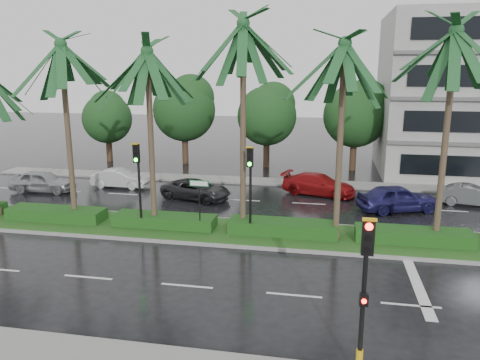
% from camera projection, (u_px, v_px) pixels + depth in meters
% --- Properties ---
extents(ground, '(120.00, 120.00, 0.00)m').
position_uv_depth(ground, '(218.00, 240.00, 22.26)').
color(ground, black).
rests_on(ground, ground).
extents(far_sidewalk, '(40.00, 2.00, 0.12)m').
position_uv_depth(far_sidewalk, '(256.00, 181.00, 33.73)').
color(far_sidewalk, gray).
rests_on(far_sidewalk, ground).
extents(median, '(36.00, 4.00, 0.15)m').
position_uv_depth(median, '(222.00, 231.00, 23.20)').
color(median, gray).
rests_on(median, ground).
extents(hedge, '(35.20, 1.40, 0.60)m').
position_uv_depth(hedge, '(222.00, 224.00, 23.12)').
color(hedge, '#124015').
rests_on(hedge, median).
extents(lane_markings, '(34.00, 13.06, 0.01)m').
position_uv_depth(lane_markings, '(280.00, 247.00, 21.30)').
color(lane_markings, silver).
rests_on(lane_markings, ground).
extents(palm_row, '(26.30, 4.20, 10.57)m').
position_uv_depth(palm_row, '(195.00, 60.00, 21.55)').
color(palm_row, '#423626').
rests_on(palm_row, median).
extents(signal_near, '(0.34, 0.45, 4.36)m').
position_uv_depth(signal_near, '(364.00, 292.00, 11.62)').
color(signal_near, black).
rests_on(signal_near, near_sidewalk).
extents(signal_median_left, '(0.34, 0.42, 4.36)m').
position_uv_depth(signal_median_left, '(138.00, 173.00, 22.58)').
color(signal_median_left, black).
rests_on(signal_median_left, median).
extents(signal_median_right, '(0.34, 0.42, 4.36)m').
position_uv_depth(signal_median_right, '(250.00, 178.00, 21.59)').
color(signal_median_right, black).
rests_on(signal_median_right, median).
extents(street_sign, '(0.95, 0.09, 2.60)m').
position_uv_depth(street_sign, '(199.00, 193.00, 22.42)').
color(street_sign, black).
rests_on(street_sign, median).
extents(bg_trees, '(32.51, 5.23, 7.56)m').
position_uv_depth(bg_trees, '(273.00, 112.00, 37.95)').
color(bg_trees, '#382B19').
rests_on(bg_trees, ground).
extents(car_silver, '(1.97, 4.31, 1.43)m').
position_uv_depth(car_silver, '(43.00, 181.00, 30.84)').
color(car_silver, '#9A9EA1').
rests_on(car_silver, ground).
extents(car_white, '(1.37, 3.87, 1.27)m').
position_uv_depth(car_white, '(120.00, 178.00, 32.02)').
color(car_white, '#B6B6B6').
rests_on(car_white, ground).
extents(car_darkgrey, '(3.04, 4.74, 1.22)m').
position_uv_depth(car_darkgrey, '(196.00, 190.00, 29.12)').
color(car_darkgrey, '#242427').
rests_on(car_darkgrey, ground).
extents(car_red, '(3.14, 5.06, 1.37)m').
position_uv_depth(car_red, '(319.00, 184.00, 30.13)').
color(car_red, maroon).
rests_on(car_red, ground).
extents(car_blue, '(3.26, 4.86, 1.54)m').
position_uv_depth(car_blue, '(398.00, 198.00, 26.57)').
color(car_blue, navy).
rests_on(car_blue, ground).
extents(car_grey, '(1.92, 3.90, 1.23)m').
position_uv_depth(car_grey, '(472.00, 195.00, 27.75)').
color(car_grey, '#5B5F60').
rests_on(car_grey, ground).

